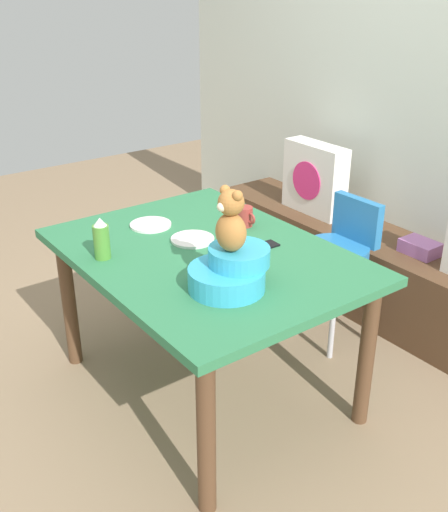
{
  "coord_description": "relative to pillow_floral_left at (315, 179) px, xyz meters",
  "views": [
    {
      "loc": [
        2.0,
        -1.38,
        1.87
      ],
      "look_at": [
        0.0,
        0.1,
        0.69
      ],
      "focal_mm": 42.81,
      "sensor_mm": 36.0,
      "label": 1
    }
  ],
  "objects": [
    {
      "name": "infant_seat_teal",
      "position": [
        0.92,
        -1.36,
        0.13
      ],
      "size": [
        0.3,
        0.33,
        0.16
      ],
      "color": "#33A5CB",
      "rests_on": "dining_table"
    },
    {
      "name": "coffee_mug",
      "position": [
        0.46,
        -0.92,
        0.11
      ],
      "size": [
        0.12,
        0.08,
        0.09
      ],
      "color": "#9E332D",
      "rests_on": "dining_table"
    },
    {
      "name": "window_bench",
      "position": [
        0.59,
        0.02,
        -0.45
      ],
      "size": [
        2.6,
        0.44,
        0.46
      ],
      "primitive_type": "cube",
      "color": "brown",
      "rests_on": "ground_plane"
    },
    {
      "name": "teddy_bear",
      "position": [
        0.92,
        -1.36,
        0.34
      ],
      "size": [
        0.13,
        0.12,
        0.25
      ],
      "color": "#AD7035",
      "rests_on": "infant_seat_teal"
    },
    {
      "name": "ketchup_bottle",
      "position": [
        0.38,
        -1.64,
        0.15
      ],
      "size": [
        0.07,
        0.07,
        0.18
      ],
      "color": "#4C8C33",
      "rests_on": "dining_table"
    },
    {
      "name": "ground_plane",
      "position": [
        0.59,
        -1.24,
        -0.68
      ],
      "size": [
        8.0,
        8.0,
        0.0
      ],
      "primitive_type": "plane",
      "color": "#8C7256"
    },
    {
      "name": "cell_phone",
      "position": [
        0.7,
        -1.01,
        0.06
      ],
      "size": [
        0.08,
        0.15,
        0.01
      ],
      "primitive_type": "cube",
      "rotation": [
        0.0,
        0.0,
        3.1
      ],
      "color": "black",
      "rests_on": "dining_table"
    },
    {
      "name": "back_wall",
      "position": [
        0.59,
        0.29,
        0.62
      ],
      "size": [
        4.4,
        0.1,
        2.6
      ],
      "primitive_type": "cube",
      "color": "silver",
      "rests_on": "ground_plane"
    },
    {
      "name": "dinner_plate_near",
      "position": [
        0.19,
        -1.29,
        0.07
      ],
      "size": [
        0.2,
        0.2,
        0.01
      ],
      "primitive_type": "cylinder",
      "color": "white",
      "rests_on": "dining_table"
    },
    {
      "name": "dining_table",
      "position": [
        0.59,
        -1.24,
        -0.03
      ],
      "size": [
        1.38,
        1.03,
        0.74
      ],
      "color": "#2D7247",
      "rests_on": "ground_plane"
    },
    {
      "name": "highchair",
      "position": [
        0.62,
        -0.42,
        -0.16
      ],
      "size": [
        0.34,
        0.45,
        0.79
      ],
      "color": "#2672B2",
      "rests_on": "ground_plane"
    },
    {
      "name": "dinner_plate_far",
      "position": [
        0.46,
        -1.22,
        0.07
      ],
      "size": [
        0.2,
        0.2,
        0.01
      ],
      "primitive_type": "cylinder",
      "color": "white",
      "rests_on": "dining_table"
    },
    {
      "name": "pillow_floral_left",
      "position": [
        0.0,
        0.0,
        0.0
      ],
      "size": [
        0.44,
        0.15,
        0.44
      ],
      "color": "white",
      "rests_on": "window_bench"
    },
    {
      "name": "book_stack",
      "position": [
        0.81,
        0.02,
        -0.18
      ],
      "size": [
        0.2,
        0.14,
        0.07
      ],
      "primitive_type": "cube",
      "color": "#AF68AB",
      "rests_on": "window_bench"
    }
  ]
}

